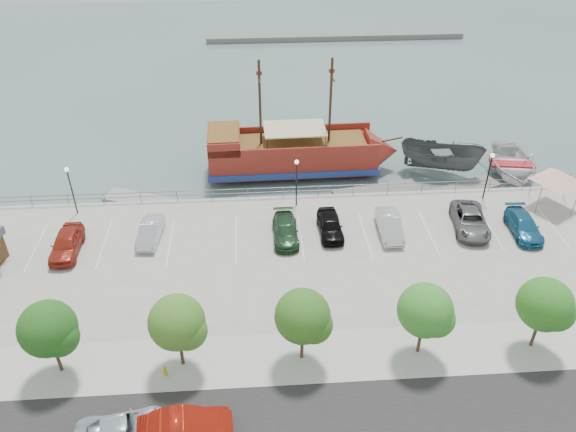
{
  "coord_description": "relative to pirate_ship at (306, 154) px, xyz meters",
  "views": [
    {
      "loc": [
        -3.36,
        -32.63,
        25.83
      ],
      "look_at": [
        -1.0,
        2.0,
        2.0
      ],
      "focal_mm": 35.0,
      "sensor_mm": 36.0,
      "label": 1
    }
  ],
  "objects": [
    {
      "name": "patrol_boat",
      "position": [
        12.54,
        -1.23,
        -0.44
      ],
      "size": [
        8.2,
        5.64,
        2.97
      ],
      "primitive_type": "imported",
      "rotation": [
        0.0,
        0.0,
        1.17
      ],
      "color": "#4A4B4D",
      "rests_on": "ground"
    },
    {
      "name": "lamp_post_left",
      "position": [
        -19.53,
        -7.29,
        2.02
      ],
      "size": [
        0.36,
        0.36,
        4.28
      ],
      "color": "black",
      "rests_on": "land_slab"
    },
    {
      "name": "tree_d",
      "position": [
        -2.38,
        -23.86,
        2.38
      ],
      "size": [
        3.3,
        3.2,
        5.0
      ],
      "color": "#473321",
      "rests_on": "sidewalk"
    },
    {
      "name": "tree_b",
      "position": [
        -16.38,
        -23.86,
        2.38
      ],
      "size": [
        3.3,
        3.2,
        5.0
      ],
      "color": "#473321",
      "rests_on": "sidewalk"
    },
    {
      "name": "speedboat",
      "position": [
        19.28,
        -1.73,
        -1.08
      ],
      "size": [
        6.93,
        8.86,
        1.67
      ],
      "primitive_type": "imported",
      "rotation": [
        0.0,
        0.0,
        -0.15
      ],
      "color": "silver",
      "rests_on": "ground"
    },
    {
      "name": "lamp_post_mid",
      "position": [
        -1.53,
        -7.29,
        2.02
      ],
      "size": [
        0.36,
        0.36,
        4.28
      ],
      "color": "black",
      "rests_on": "land_slab"
    },
    {
      "name": "far_shore",
      "position": [
        8.47,
        41.21,
        -1.52
      ],
      "size": [
        40.0,
        3.0,
        0.8
      ],
      "primitive_type": "cube",
      "color": "slate",
      "rests_on": "ground"
    },
    {
      "name": "seawall_railing",
      "position": [
        -1.53,
        -5.99,
        -0.39
      ],
      "size": [
        50.0,
        0.06,
        1.0
      ],
      "color": "slate",
      "rests_on": "land_slab"
    },
    {
      "name": "street_van",
      "position": [
        -12.03,
        -28.57,
        -0.24
      ],
      "size": [
        5.18,
        2.97,
        1.36
      ],
      "primitive_type": "imported",
      "rotation": [
        0.0,
        0.0,
        1.72
      ],
      "color": "#ACB9C6",
      "rests_on": "street"
    },
    {
      "name": "tree_e",
      "position": [
        4.62,
        -23.86,
        2.38
      ],
      "size": [
        3.3,
        3.2,
        5.0
      ],
      "color": "#473321",
      "rests_on": "sidewalk"
    },
    {
      "name": "parked_car_b",
      "position": [
        -13.03,
        -11.26,
        -0.24
      ],
      "size": [
        1.83,
        4.27,
        1.37
      ],
      "primitive_type": "imported",
      "rotation": [
        0.0,
        0.0,
        -0.09
      ],
      "color": "silver",
      "rests_on": "land_slab"
    },
    {
      "name": "tree_c",
      "position": [
        -9.38,
        -23.86,
        2.38
      ],
      "size": [
        3.3,
        3.2,
        5.0
      ],
      "color": "#473321",
      "rests_on": "sidewalk"
    },
    {
      "name": "street_sedan",
      "position": [
        -8.93,
        -28.67,
        -0.12
      ],
      "size": [
        4.99,
        2.15,
        1.6
      ],
      "primitive_type": "imported",
      "rotation": [
        0.0,
        0.0,
        1.67
      ],
      "color": "#9A170B",
      "rests_on": "street"
    },
    {
      "name": "parked_car_f",
      "position": [
        5.34,
        -11.75,
        -0.18
      ],
      "size": [
        1.67,
        4.52,
        1.48
      ],
      "primitive_type": "imported",
      "rotation": [
        0.0,
        0.0,
        -0.02
      ],
      "color": "silver",
      "rests_on": "land_slab"
    },
    {
      "name": "dock_mid",
      "position": [
        5.91,
        -4.59,
        -1.7
      ],
      "size": [
        8.06,
        3.71,
        0.44
      ],
      "primitive_type": "cube",
      "rotation": [
        0.0,
        0.0,
        0.2
      ],
      "color": "slate",
      "rests_on": "ground"
    },
    {
      "name": "parked_car_h",
      "position": [
        15.72,
        -12.43,
        -0.24
      ],
      "size": [
        2.16,
        4.82,
        1.37
      ],
      "primitive_type": "imported",
      "rotation": [
        0.0,
        0.0,
        -0.05
      ],
      "color": "#1A597E",
      "rests_on": "land_slab"
    },
    {
      "name": "parked_car_e",
      "position": [
        0.77,
        -11.43,
        -0.18
      ],
      "size": [
        1.85,
        4.39,
        1.48
      ],
      "primitive_type": "imported",
      "rotation": [
        0.0,
        0.0,
        0.02
      ],
      "color": "black",
      "rests_on": "land_slab"
    },
    {
      "name": "lamp_post_right",
      "position": [
        14.47,
        -7.29,
        2.02
      ],
      "size": [
        0.36,
        0.36,
        4.28
      ],
      "color": "black",
      "rests_on": "land_slab"
    },
    {
      "name": "pirate_ship",
      "position": [
        0.0,
        0.0,
        0.0
      ],
      "size": [
        18.26,
        5.41,
        11.47
      ],
      "rotation": [
        0.0,
        0.0,
        0.02
      ],
      "color": "maroon",
      "rests_on": "ground"
    },
    {
      "name": "tree_f",
      "position": [
        11.62,
        -23.86,
        2.38
      ],
      "size": [
        3.3,
        3.2,
        5.0
      ],
      "color": "#473321",
      "rests_on": "sidewalk"
    },
    {
      "name": "dock_east",
      "position": [
        13.81,
        -4.59,
        -1.72
      ],
      "size": [
        7.28,
        4.48,
        0.4
      ],
      "primitive_type": "cube",
      "rotation": [
        0.0,
        0.0,
        0.38
      ],
      "color": "slate",
      "rests_on": "ground"
    },
    {
      "name": "parked_car_d",
      "position": [
        -2.73,
        -11.79,
        -0.25
      ],
      "size": [
        1.92,
        4.66,
        1.35
      ],
      "primitive_type": "imported",
      "rotation": [
        0.0,
        0.0,
        0.01
      ],
      "color": "#1E3F25",
      "rests_on": "land_slab"
    },
    {
      "name": "sidewalk",
      "position": [
        -1.53,
        -23.79,
        -0.91
      ],
      "size": [
        100.0,
        4.0,
        0.05
      ],
      "primitive_type": "cube",
      "color": "#B3B0A9",
      "rests_on": "land_slab"
    },
    {
      "name": "parked_car_g",
      "position": [
        11.78,
        -11.54,
        -0.18
      ],
      "size": [
        3.2,
        5.63,
        1.48
      ],
      "primitive_type": "imported",
      "rotation": [
        0.0,
        0.0,
        -0.14
      ],
      "color": "#5D5D5D",
      "rests_on": "land_slab"
    },
    {
      "name": "fire_hydrant",
      "position": [
        -10.45,
        -24.59,
        -0.53
      ],
      "size": [
        0.25,
        0.25,
        0.72
      ],
      "rotation": [
        0.0,
        0.0,
        0.18
      ],
      "color": "gold",
      "rests_on": "sidewalk"
    },
    {
      "name": "ground",
      "position": [
        -1.53,
        -13.79,
        -1.92
      ],
      "size": [
        160.0,
        160.0,
        0.0
      ],
      "primitive_type": "plane",
      "color": "#496160"
    },
    {
      "name": "parked_car_a",
      "position": [
        -18.96,
        -12.47,
        -0.13
      ],
      "size": [
        1.89,
        4.66,
        1.59
      ],
      "primitive_type": "imported",
      "rotation": [
        0.0,
        0.0,
        0.0
      ],
      "color": "#9E2919",
      "rests_on": "land_slab"
    },
    {
      "name": "canopy_tent",
      "position": [
        19.67,
        -8.68,
        2.35
      ],
      "size": [
        5.46,
        5.46,
        3.76
      ],
      "rotation": [
        0.0,
        0.0,
        -0.24
      ],
      "color": "slate",
      "rests_on": "land_slab"
    },
    {
      "name": "dock_west",
      "position": [
        -14.69,
        -4.59,
        -1.72
      ],
      "size": [
        7.35,
        4.54,
        0.41
      ],
      "primitive_type": "cube",
      "rotation": [
        0.0,
        0.0,
        -0.38
      ],
      "color": "gray",
      "rests_on": "ground"
    }
  ]
}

